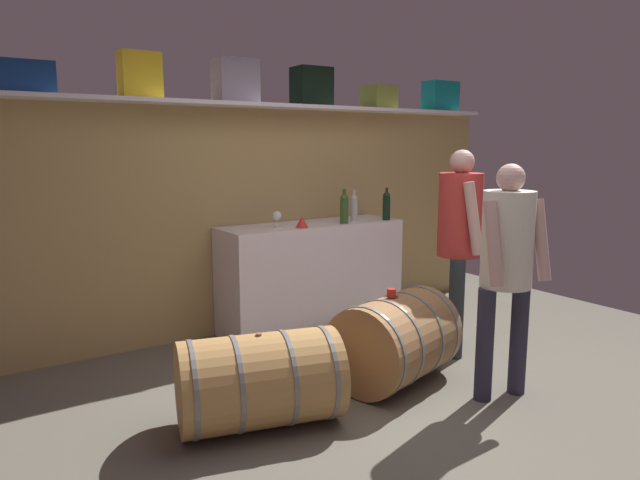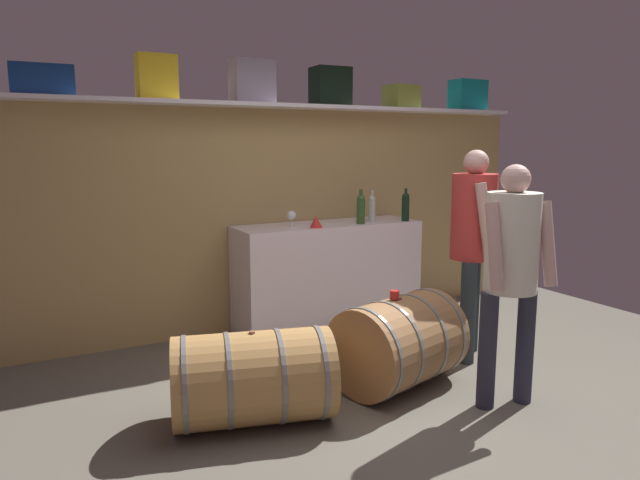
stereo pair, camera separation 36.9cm
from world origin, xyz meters
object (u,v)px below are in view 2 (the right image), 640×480
(toolcase_black, at_px, (330,87))
(red_funnel, at_px, (316,222))
(toolcase_yellow, at_px, (157,77))
(tasting_cup, at_px, (395,295))
(wine_bottle_dark, at_px, (406,206))
(winemaker_pouring, at_px, (474,232))
(toolcase_navy, at_px, (42,80))
(toolcase_teal, at_px, (468,95))
(wine_barrel_near, at_px, (398,342))
(wine_bottle_clear, at_px, (372,208))
(wine_bottle_green, at_px, (361,208))
(toolcase_grey, at_px, (252,82))
(wine_barrel_far, at_px, (253,378))
(visitor_tasting, at_px, (512,261))
(toolcase_olive, at_px, (401,97))
(wine_glass, at_px, (291,216))
(work_cabinet, at_px, (328,276))

(toolcase_black, height_order, red_funnel, toolcase_black)
(toolcase_yellow, distance_m, tasting_cup, 2.46)
(wine_bottle_dark, height_order, winemaker_pouring, winemaker_pouring)
(toolcase_navy, distance_m, toolcase_teal, 3.94)
(toolcase_yellow, xyz_separation_m, wine_barrel_near, (1.22, -1.55, -1.85))
(wine_bottle_clear, height_order, wine_bottle_green, wine_bottle_green)
(toolcase_black, bearing_deg, toolcase_grey, -177.94)
(wine_barrel_near, bearing_deg, toolcase_black, 62.55)
(toolcase_yellow, height_order, toolcase_teal, toolcase_yellow)
(toolcase_grey, relative_size, red_funnel, 3.19)
(wine_barrel_near, xyz_separation_m, wine_barrel_far, (-1.08, -0.04, -0.03))
(red_funnel, relative_size, visitor_tasting, 0.07)
(toolcase_yellow, bearing_deg, wine_bottle_clear, -8.54)
(wine_bottle_dark, bearing_deg, toolcase_yellow, 170.46)
(toolcase_olive, bearing_deg, wine_bottle_green, -156.45)
(toolcase_yellow, xyz_separation_m, wine_glass, (1.03, -0.23, -1.11))
(wine_bottle_clear, distance_m, visitor_tasting, 1.87)
(wine_bottle_green, bearing_deg, work_cabinet, 148.00)
(wine_barrel_far, bearing_deg, toolcase_grey, 82.51)
(visitor_tasting, bearing_deg, toolcase_teal, -113.95)
(wine_glass, bearing_deg, wine_barrel_near, -81.77)
(red_funnel, relative_size, wine_barrel_near, 0.11)
(winemaker_pouring, xyz_separation_m, visitor_tasting, (-0.39, -0.76, -0.05))
(toolcase_olive, bearing_deg, work_cabinet, -172.32)
(toolcase_black, xyz_separation_m, work_cabinet, (-0.12, -0.17, -1.68))
(wine_bottle_dark, relative_size, tasting_cup, 4.84)
(toolcase_navy, bearing_deg, toolcase_olive, 0.08)
(toolcase_teal, bearing_deg, wine_barrel_far, -152.20)
(toolcase_yellow, relative_size, wine_bottle_clear, 1.18)
(toolcase_yellow, xyz_separation_m, winemaker_pouring, (2.04, -1.35, -1.17))
(toolcase_olive, distance_m, winemaker_pouring, 1.77)
(toolcase_grey, relative_size, wine_glass, 2.47)
(wine_bottle_dark, bearing_deg, tasting_cup, -128.52)
(toolcase_olive, bearing_deg, toolcase_yellow, 176.62)
(wine_bottle_clear, relative_size, tasting_cup, 4.64)
(toolcase_yellow, distance_m, wine_bottle_green, 2.00)
(toolcase_black, bearing_deg, wine_bottle_green, -66.22)
(wine_bottle_green, relative_size, winemaker_pouring, 0.19)
(toolcase_black, bearing_deg, wine_bottle_clear, -38.90)
(wine_bottle_clear, bearing_deg, toolcase_black, 139.04)
(red_funnel, bearing_deg, toolcase_black, 47.07)
(red_funnel, distance_m, visitor_tasting, 1.82)
(toolcase_yellow, height_order, tasting_cup, toolcase_yellow)
(wine_glass, relative_size, wine_barrel_near, 0.15)
(toolcase_black, height_order, work_cabinet, toolcase_black)
(wine_bottle_dark, xyz_separation_m, wine_barrel_far, (-1.99, -1.23, -0.81))
(wine_glass, bearing_deg, toolcase_teal, 6.33)
(wine_bottle_dark, bearing_deg, wine_barrel_far, -148.18)
(wine_barrel_far, bearing_deg, work_cabinet, 62.66)
(wine_bottle_dark, xyz_separation_m, winemaker_pouring, (-0.08, -0.99, -0.10))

